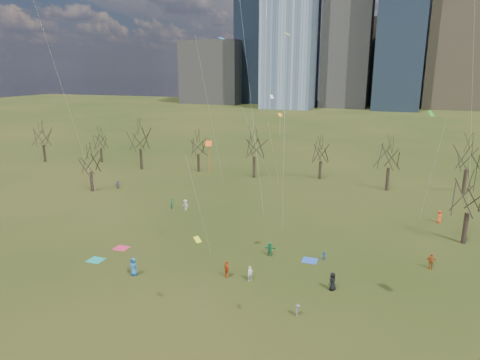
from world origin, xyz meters
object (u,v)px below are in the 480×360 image
(blanket_navy, at_px, (310,260))
(person_1, at_px, (250,274))
(blanket_crimson, at_px, (121,248))
(person_4, at_px, (227,269))
(blanket_teal, at_px, (96,260))
(person_0, at_px, (133,267))

(blanket_navy, distance_m, person_1, 7.99)
(blanket_crimson, height_order, person_4, person_4)
(person_4, bearing_deg, person_1, -132.17)
(blanket_navy, distance_m, person_4, 9.67)
(blanket_crimson, bearing_deg, blanket_teal, -101.49)
(person_1, bearing_deg, blanket_teal, 132.19)
(person_1, distance_m, person_4, 2.42)
(blanket_teal, xyz_separation_m, person_1, (17.19, 1.16, 0.75))
(person_0, bearing_deg, person_1, 23.74)
(blanket_navy, xyz_separation_m, person_1, (-4.69, -6.42, 0.75))
(blanket_crimson, height_order, person_1, person_1)
(blanket_teal, distance_m, blanket_navy, 23.16)
(blanket_teal, height_order, person_1, person_1)
(blanket_navy, xyz_separation_m, person_0, (-16.05, -9.20, 0.92))
(blanket_navy, distance_m, person_0, 18.52)
(blanket_navy, relative_size, person_4, 0.92)
(blanket_teal, bearing_deg, person_4, 4.18)
(blanket_crimson, relative_size, person_0, 0.85)
(blanket_teal, height_order, person_4, person_4)
(blanket_teal, height_order, person_0, person_0)
(person_0, relative_size, person_1, 1.23)
(person_1, bearing_deg, person_0, 142.12)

